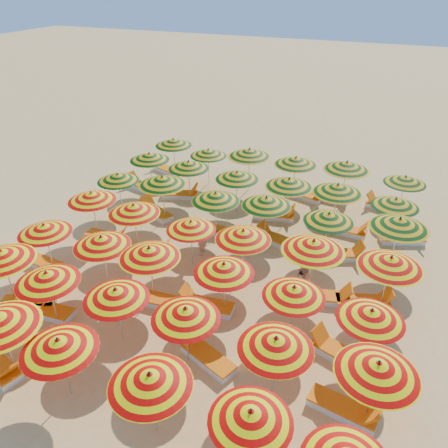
% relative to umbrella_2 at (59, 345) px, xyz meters
% --- Properties ---
extents(ground, '(120.00, 120.00, 0.00)m').
position_rel_umbrella_2_xyz_m(ground, '(1.33, 6.50, -1.75)').
color(ground, '#E5B365').
rests_on(ground, ground).
extents(umbrella_2, '(2.11, 2.11, 1.98)m').
position_rel_umbrella_2_xyz_m(umbrella_2, '(0.00, 0.00, 0.00)').
color(umbrella_2, silver).
rests_on(umbrella_2, ground).
extents(umbrella_3, '(2.52, 2.52, 2.01)m').
position_rel_umbrella_2_xyz_m(umbrella_3, '(2.55, -0.05, 0.03)').
color(umbrella_3, silver).
rests_on(umbrella_3, ground).
extents(umbrella_4, '(2.24, 2.24, 1.89)m').
position_rel_umbrella_2_xyz_m(umbrella_4, '(4.85, 0.02, -0.08)').
color(umbrella_4, silver).
rests_on(umbrella_4, ground).
extents(umbrella_6, '(2.31, 2.31, 2.12)m').
position_rel_umbrella_2_xyz_m(umbrella_6, '(-4.06, 2.16, 0.12)').
color(umbrella_6, silver).
rests_on(umbrella_6, ground).
extents(umbrella_7, '(2.37, 2.37, 1.99)m').
position_rel_umbrella_2_xyz_m(umbrella_7, '(-2.12, 1.95, 0.01)').
color(umbrella_7, silver).
rests_on(umbrella_7, ground).
extents(umbrella_8, '(2.38, 2.38, 1.96)m').
position_rel_umbrella_2_xyz_m(umbrella_8, '(0.14, 2.13, -0.02)').
color(umbrella_8, silver).
rests_on(umbrella_8, ground).
extents(umbrella_9, '(2.07, 2.07, 1.96)m').
position_rel_umbrella_2_xyz_m(umbrella_9, '(2.27, 2.18, -0.02)').
color(umbrella_9, silver).
rests_on(umbrella_9, ground).
extents(umbrella_10, '(2.14, 2.14, 2.00)m').
position_rel_umbrella_2_xyz_m(umbrella_10, '(4.76, 2.04, 0.01)').
color(umbrella_10, silver).
rests_on(umbrella_10, ground).
extents(umbrella_11, '(2.38, 2.38, 2.05)m').
position_rel_umbrella_2_xyz_m(umbrella_11, '(7.09, 2.16, 0.06)').
color(umbrella_11, silver).
rests_on(umbrella_11, ground).
extents(umbrella_12, '(2.14, 2.14, 1.95)m').
position_rel_umbrella_2_xyz_m(umbrella_12, '(-4.20, 4.11, -0.03)').
color(umbrella_12, silver).
rests_on(umbrella_12, ground).
extents(umbrella_13, '(2.45, 2.45, 2.01)m').
position_rel_umbrella_2_xyz_m(umbrella_13, '(-1.82, 4.15, 0.02)').
color(umbrella_13, silver).
rests_on(umbrella_13, ground).
extents(umbrella_14, '(2.07, 2.07, 2.07)m').
position_rel_umbrella_2_xyz_m(umbrella_14, '(0.01, 4.12, 0.08)').
color(umbrella_14, silver).
rests_on(umbrella_14, ground).
extents(umbrella_15, '(1.88, 1.88, 1.97)m').
position_rel_umbrella_2_xyz_m(umbrella_15, '(2.43, 4.38, -0.01)').
color(umbrella_15, silver).
rests_on(umbrella_15, ground).
extents(umbrella_16, '(1.93, 1.93, 1.91)m').
position_rel_umbrella_2_xyz_m(umbrella_16, '(4.64, 4.20, -0.07)').
color(umbrella_16, silver).
rests_on(umbrella_16, ground).
extents(umbrella_17, '(2.30, 2.30, 1.91)m').
position_rel_umbrella_2_xyz_m(umbrella_17, '(6.75, 4.05, -0.07)').
color(umbrella_17, silver).
rests_on(umbrella_17, ground).
extents(umbrella_18, '(2.51, 2.51, 2.02)m').
position_rel_umbrella_2_xyz_m(umbrella_18, '(-4.16, 6.67, 0.03)').
color(umbrella_18, silver).
rests_on(umbrella_18, ground).
extents(umbrella_19, '(2.27, 2.27, 2.06)m').
position_rel_umbrella_2_xyz_m(umbrella_19, '(-2.03, 6.37, 0.07)').
color(umbrella_19, silver).
rests_on(umbrella_19, ground).
extents(umbrella_20, '(2.21, 2.21, 1.88)m').
position_rel_umbrella_2_xyz_m(umbrella_20, '(0.33, 6.37, -0.09)').
color(umbrella_20, silver).
rests_on(umbrella_20, ground).
extents(umbrella_21, '(1.99, 1.99, 2.03)m').
position_rel_umbrella_2_xyz_m(umbrella_21, '(2.33, 6.30, 0.04)').
color(umbrella_21, silver).
rests_on(umbrella_21, ground).
extents(umbrella_22, '(2.39, 2.39, 2.17)m').
position_rel_umbrella_2_xyz_m(umbrella_22, '(4.67, 6.37, 0.16)').
color(umbrella_22, silver).
rests_on(umbrella_22, ground).
extents(umbrella_23, '(2.26, 2.26, 2.09)m').
position_rel_umbrella_2_xyz_m(umbrella_23, '(7.01, 6.48, 0.10)').
color(umbrella_23, silver).
rests_on(umbrella_23, ground).
extents(umbrella_24, '(1.93, 1.93, 1.91)m').
position_rel_umbrella_2_xyz_m(umbrella_24, '(-4.39, 8.76, -0.06)').
color(umbrella_24, silver).
rests_on(umbrella_24, ground).
extents(umbrella_25, '(2.62, 2.62, 2.14)m').
position_rel_umbrella_2_xyz_m(umbrella_25, '(-2.22, 8.84, 0.13)').
color(umbrella_25, silver).
rests_on(umbrella_25, ground).
extents(umbrella_26, '(2.24, 2.24, 2.02)m').
position_rel_umbrella_2_xyz_m(umbrella_26, '(0.34, 8.52, 0.04)').
color(umbrella_26, silver).
rests_on(umbrella_26, ground).
extents(umbrella_27, '(2.03, 2.03, 2.04)m').
position_rel_umbrella_2_xyz_m(umbrella_27, '(2.30, 8.89, 0.05)').
color(umbrella_27, silver).
rests_on(umbrella_27, ground).
extents(umbrella_28, '(2.03, 2.03, 1.93)m').
position_rel_umbrella_2_xyz_m(umbrella_28, '(4.71, 8.77, -0.05)').
color(umbrella_28, silver).
rests_on(umbrella_28, ground).
extents(umbrella_29, '(2.62, 2.62, 2.16)m').
position_rel_umbrella_2_xyz_m(umbrella_29, '(7.09, 8.94, 0.15)').
color(umbrella_29, silver).
rests_on(umbrella_29, ground).
extents(umbrella_30, '(2.39, 2.39, 2.02)m').
position_rel_umbrella_2_xyz_m(umbrella_30, '(-4.26, 11.17, 0.03)').
color(umbrella_30, silver).
rests_on(umbrella_30, ground).
extents(umbrella_31, '(1.89, 1.89, 1.98)m').
position_rel_umbrella_2_xyz_m(umbrella_31, '(-2.13, 11.05, -0.00)').
color(umbrella_31, silver).
rests_on(umbrella_31, ground).
extents(umbrella_32, '(2.36, 2.36, 2.00)m').
position_rel_umbrella_2_xyz_m(umbrella_32, '(0.35, 10.79, 0.01)').
color(umbrella_32, silver).
rests_on(umbrella_32, ground).
extents(umbrella_33, '(2.35, 2.35, 2.10)m').
position_rel_umbrella_2_xyz_m(umbrella_33, '(2.67, 10.77, 0.10)').
color(umbrella_33, silver).
rests_on(umbrella_33, ground).
extents(umbrella_34, '(2.09, 2.09, 2.13)m').
position_rel_umbrella_2_xyz_m(umbrella_34, '(4.63, 10.91, 0.13)').
color(umbrella_34, silver).
rests_on(umbrella_34, ground).
extents(umbrella_35, '(2.03, 2.03, 1.92)m').
position_rel_umbrella_2_xyz_m(umbrella_35, '(6.86, 10.94, -0.05)').
color(umbrella_35, silver).
rests_on(umbrella_35, ground).
extents(umbrella_36, '(2.33, 2.33, 2.01)m').
position_rel_umbrella_2_xyz_m(umbrella_36, '(-4.17, 13.38, 0.03)').
color(umbrella_36, silver).
rests_on(umbrella_36, ground).
extents(umbrella_37, '(2.34, 2.34, 1.91)m').
position_rel_umbrella_2_xyz_m(umbrella_37, '(-2.01, 12.97, -0.07)').
color(umbrella_37, silver).
rests_on(umbrella_37, ground).
extents(umbrella_38, '(2.68, 2.68, 2.20)m').
position_rel_umbrella_2_xyz_m(umbrella_38, '(0.09, 13.09, 0.19)').
color(umbrella_38, silver).
rests_on(umbrella_38, ground).
extents(umbrella_39, '(2.08, 2.08, 2.10)m').
position_rel_umbrella_2_xyz_m(umbrella_39, '(2.32, 13.16, 0.11)').
color(umbrella_39, silver).
rests_on(umbrella_39, ground).
extents(umbrella_40, '(2.26, 2.26, 2.18)m').
position_rel_umbrella_2_xyz_m(umbrella_40, '(4.59, 13.31, 0.18)').
color(umbrella_40, silver).
rests_on(umbrella_40, ground).
extents(umbrella_41, '(2.22, 2.22, 1.88)m').
position_rel_umbrella_2_xyz_m(umbrella_41, '(7.09, 13.38, -0.09)').
color(umbrella_41, silver).
rests_on(umbrella_41, ground).
extents(lounger_2, '(1.82, 1.20, 0.69)m').
position_rel_umbrella_2_xyz_m(lounger_2, '(-3.46, 2.21, -1.59)').
color(lounger_2, white).
rests_on(lounger_2, ground).
extents(lounger_3, '(1.77, 0.70, 0.69)m').
position_rel_umbrella_2_xyz_m(lounger_3, '(-2.72, 2.13, -1.59)').
color(lounger_3, white).
rests_on(lounger_3, ground).
extents(lounger_4, '(1.82, 1.18, 0.69)m').
position_rel_umbrella_2_xyz_m(lounger_4, '(2.78, 2.35, -1.59)').
color(lounger_4, white).
rests_on(lounger_4, ground).
extents(lounger_5, '(1.80, 0.84, 0.69)m').
position_rel_umbrella_2_xyz_m(lounger_5, '(6.59, 2.15, -1.59)').
color(lounger_5, white).
rests_on(lounger_5, ground).
extents(lounger_6, '(1.78, 0.74, 0.69)m').
position_rel_umbrella_2_xyz_m(lounger_6, '(-4.80, 4.11, -1.59)').
color(lounger_6, white).
rests_on(lounger_6, ground).
extents(lounger_7, '(1.78, 0.73, 0.69)m').
position_rel_umbrella_2_xyz_m(lounger_7, '(0.61, 3.95, -1.59)').
color(lounger_7, white).
rests_on(lounger_7, ground).
extents(lounger_8, '(1.77, 0.72, 0.69)m').
position_rel_umbrella_2_xyz_m(lounger_8, '(1.83, 4.31, -1.59)').
color(lounger_8, white).
rests_on(lounger_8, ground).
extents(lounger_9, '(1.83, 1.10, 0.69)m').
position_rel_umbrella_2_xyz_m(lounger_9, '(6.15, 3.91, -1.59)').
color(lounger_9, white).
rests_on(lounger_9, ground).
extents(lounger_10, '(1.74, 0.60, 0.69)m').
position_rel_umbrella_2_xyz_m(lounger_10, '(-3.56, 6.46, -1.59)').
color(lounger_10, white).
rests_on(lounger_10, ground).
extents(lounger_11, '(1.83, 1.03, 0.69)m').
position_rel_umbrella_2_xyz_m(lounger_11, '(-1.43, 6.16, -1.59)').
color(lounger_11, white).
rests_on(lounger_11, ground).
extents(lounger_12, '(1.82, 0.98, 0.69)m').
position_rel_umbrella_2_xyz_m(lounger_12, '(5.27, 6.17, -1.59)').
color(lounger_12, white).
rests_on(lounger_12, ground).
extents(lounger_13, '(1.83, 1.11, 0.69)m').
position_rel_umbrella_2_xyz_m(lounger_13, '(6.50, 6.43, -1.59)').
color(lounger_13, white).
rests_on(lounger_13, ground).
extents(lounger_14, '(1.82, 1.25, 0.69)m').
position_rel_umbrella_2_xyz_m(lounger_14, '(-2.81, 9.08, -1.59)').
color(lounger_14, white).
rests_on(lounger_14, ground).
extents(lounger_15, '(1.77, 0.70, 0.69)m').
position_rel_umbrella_2_xyz_m(lounger_15, '(0.94, 8.64, -1.59)').
color(lounger_15, white).
rests_on(lounger_15, ground).
extents(lounger_16, '(1.82, 1.00, 0.69)m').
position_rel_umbrella_2_xyz_m(lounger_16, '(2.80, 8.95, -1.59)').
color(lounger_16, white).
rests_on(lounger_16, ground).
extents(lounger_17, '(1.82, 1.19, 0.69)m').
position_rel_umbrella_2_xyz_m(lounger_17, '(5.31, 8.87, -1.59)').
color(lounger_17, white).
rests_on(lounger_17, ground).
extents(lounger_18, '(1.82, 0.99, 0.69)m').
position_rel_umbrella_2_xyz_m(lounger_18, '(-4.86, 11.13, -1.59)').
color(lounger_18, white).
rests_on(lounger_18, ground).
extents(lounger_19, '(1.83, 1.14, 0.69)m').
position_rel_umbrella_2_xyz_m(lounger_19, '(-2.63, 11.05, -1.59)').
color(lounger_19, white).
rests_on(lounger_19, ground).
extents(lounger_20, '(1.81, 0.92, 0.69)m').
position_rel_umbrella_2_xyz_m(lounger_20, '(2.16, 10.82, -1.59)').
color(lounger_20, white).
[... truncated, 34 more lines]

